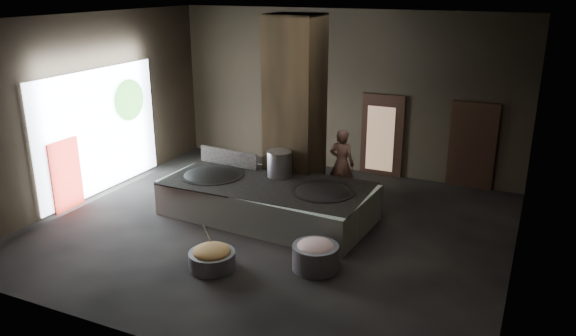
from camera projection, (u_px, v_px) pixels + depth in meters
The scene contains 28 objects.
floor at pixel (272, 229), 12.53m from camera, with size 10.00×9.00×0.10m, color black.
ceiling at pixel (270, 16), 11.05m from camera, with size 10.00×9.00×0.10m, color black.
back_wall at pixel (344, 92), 15.70m from camera, with size 10.00×0.10×4.50m, color black.
front_wall at pixel (127, 204), 7.88m from camera, with size 10.00×0.10×4.50m, color black.
left_wall at pixel (88, 107), 13.80m from camera, with size 0.10×9.00×4.50m, color black.
right_wall at pixel (530, 160), 9.78m from camera, with size 0.10×9.00×4.50m, color black.
pillar at pixel (295, 110), 13.54m from camera, with size 1.20×1.20×4.50m, color black.
hearth_platform at pixel (267, 200), 12.92m from camera, with size 4.74×2.27×0.82m, color #B6C6B2.
platform_cap at pixel (267, 184), 12.79m from camera, with size 4.63×2.22×0.03m, color black.
wok_left at pixel (212, 178), 13.34m from camera, with size 1.49×1.49×0.41m, color black.
wok_left_rim at pixel (212, 175), 13.32m from camera, with size 1.52×1.52×0.05m, color black.
wok_right at pixel (323, 195), 12.31m from camera, with size 1.39×1.39×0.39m, color black.
wok_right_rim at pixel (323, 192), 12.29m from camera, with size 1.42×1.42×0.05m, color black.
stock_pot at pixel (279, 164), 13.14m from camera, with size 0.58×0.58×0.62m, color #9C9FA3.
splash_guard at pixel (229, 158), 13.94m from camera, with size 1.65×0.06×0.41m, color black.
cook at pixel (342, 164), 13.93m from camera, with size 0.65×0.42×1.77m, color brown.
veg_basin at pixel (212, 260), 10.69m from camera, with size 0.89×0.89×0.33m, color slate.
veg_fill at pixel (212, 251), 10.63m from camera, with size 0.73×0.73×0.22m, color #929548.
ladle at pixel (209, 237), 10.75m from camera, with size 0.03×0.03×0.70m, color #9C9FA3.
meat_basin at pixel (315, 257), 10.63m from camera, with size 0.89×0.89×0.49m, color slate.
meat_fill at pixel (316, 247), 10.57m from camera, with size 0.73×0.73×0.28m, color tan.
doorway_near at pixel (382, 137), 15.51m from camera, with size 1.18×0.08×2.38m, color black.
doorway_near_glow at pixel (380, 139), 15.50m from camera, with size 0.77×0.04×1.81m, color #8C6647.
doorway_far at pixel (472, 147), 14.55m from camera, with size 1.18×0.08×2.38m, color black.
doorway_far_glow at pixel (468, 148), 14.63m from camera, with size 0.77×0.04×1.83m, color #8C6647.
left_opening at pixel (99, 131), 14.14m from camera, with size 0.04×4.20×3.10m, color white.
pavilion_sliver at pixel (66, 175), 13.24m from camera, with size 0.05×0.90×1.70m, color maroon.
tree_silhouette at pixel (129, 100), 14.86m from camera, with size 0.28×1.10×1.10m, color #194714.
Camera 1 is at (5.14, -10.22, 5.25)m, focal length 35.00 mm.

